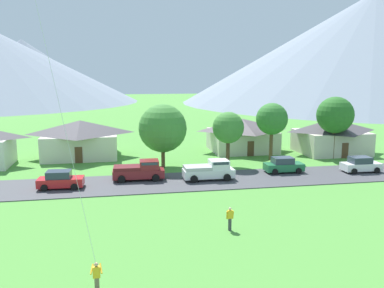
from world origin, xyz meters
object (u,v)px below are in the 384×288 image
tree_near_right (272,119)px  parked_car_green_west_end (283,165)px  house_left_center (242,134)px  parked_car_red_mid_west (60,180)px  house_right_center (81,138)px  tree_near_left (163,128)px  pickup_truck_white_east_side (210,170)px  parked_car_white_east_end (361,165)px  house_rightmost (331,135)px  tree_right_of_center (335,115)px  tree_center (228,128)px  pickup_truck_maroon_west_side (140,170)px  watcher_person (230,218)px

tree_near_right → parked_car_green_west_end: tree_near_right is taller
house_left_center → parked_car_red_mid_west: bearing=-146.1°
tree_near_right → house_right_center: bearing=164.9°
tree_near_left → pickup_truck_white_east_side: size_ratio=1.42×
house_left_center → parked_car_white_east_end: 17.24m
house_left_center → house_rightmost: house_rightmost is taller
house_left_center → tree_right_of_center: 12.65m
house_rightmost → tree_center: size_ratio=1.44×
tree_center → pickup_truck_maroon_west_side: bearing=-156.6°
tree_near_left → watcher_person: size_ratio=4.41×
house_left_center → house_rightmost: (11.56, -3.65, 0.08)m
parked_car_red_mid_west → pickup_truck_white_east_side: bearing=2.1°
tree_right_of_center → pickup_truck_white_east_side: bearing=-157.0°
tree_near_left → pickup_truck_maroon_west_side: size_ratio=1.40×
house_right_center → house_rightmost: house_right_center is taller
tree_near_left → house_rightmost: bearing=10.9°
house_left_center → pickup_truck_maroon_west_side: 20.30m
house_right_center → parked_car_green_west_end: house_right_center is taller
house_left_center → tree_center: size_ratio=1.45×
house_rightmost → parked_car_red_mid_west: size_ratio=2.17×
house_left_center → parked_car_white_east_end: size_ratio=2.20×
tree_center → pickup_truck_white_east_side: 7.63m
tree_center → parked_car_white_east_end: (13.65, -5.64, -3.70)m
tree_near_right → parked_car_white_east_end: tree_near_right is taller
house_rightmost → parked_car_red_mid_west: house_rightmost is taller
parked_car_red_mid_west → parked_car_white_east_end: same height
pickup_truck_white_east_side → house_rightmost: bearing=29.4°
tree_right_of_center → parked_car_white_east_end: 8.89m
tree_near_left → tree_right_of_center: (22.10, 1.12, 0.98)m
parked_car_green_west_end → parked_car_white_east_end: size_ratio=1.00×
tree_right_of_center → tree_center: bearing=-172.7°
parked_car_white_east_end → tree_near_left: bearing=163.3°
tree_center → tree_right_of_center: tree_right_of_center is taller
house_rightmost → pickup_truck_maroon_west_side: (-26.66, -9.85, -1.38)m
tree_near_left → watcher_person: 20.46m
parked_car_red_mid_west → pickup_truck_white_east_side: pickup_truck_white_east_side is taller
tree_near_left → parked_car_white_east_end: bearing=-16.7°
pickup_truck_maroon_west_side → tree_center: bearing=23.4°
parked_car_green_west_end → tree_center: bearing=140.1°
tree_near_left → pickup_truck_white_east_side: 8.46m
house_left_center → watcher_person: house_left_center is taller
parked_car_white_east_end → pickup_truck_maroon_west_side: 24.24m
parked_car_red_mid_west → watcher_person: parked_car_red_mid_west is taller
tree_right_of_center → house_rightmost: bearing=65.4°
house_rightmost → watcher_person: (-21.26, -24.51, -1.56)m
house_left_center → house_rightmost: 12.12m
house_right_center → tree_center: size_ratio=1.55×
house_right_center → tree_right_of_center: (31.97, -6.96, 3.09)m
house_left_center → house_rightmost: bearing=-17.5°
house_right_center → tree_near_left: bearing=-39.3°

